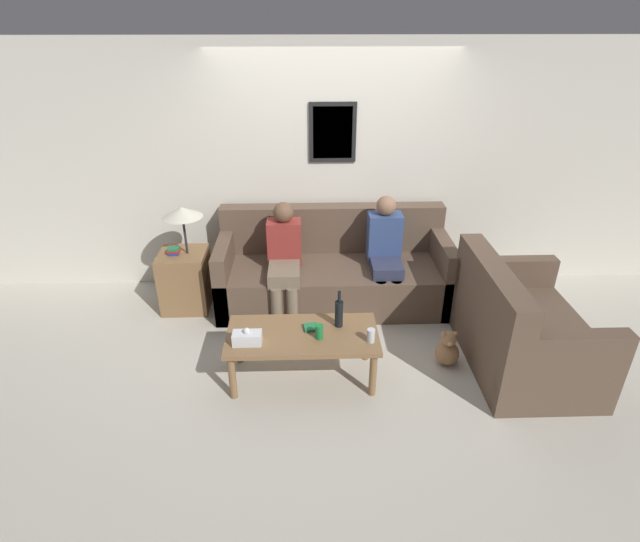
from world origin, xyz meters
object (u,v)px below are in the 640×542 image
(coffee_table, at_px, (302,339))
(teddy_bear, at_px, (447,350))
(couch_main, at_px, (333,272))
(person_left, at_px, (284,256))
(wine_bottle, at_px, (339,313))
(person_right, at_px, (385,250))
(drinking_glass, at_px, (371,335))
(couch_side, at_px, (520,332))

(coffee_table, distance_m, teddy_bear, 1.31)
(coffee_table, bearing_deg, couch_main, 75.78)
(couch_main, xyz_separation_m, person_left, (-0.51, -0.20, 0.30))
(wine_bottle, bearing_deg, person_right, 62.91)
(drinking_glass, bearing_deg, coffee_table, 166.77)
(drinking_glass, distance_m, teddy_bear, 0.86)
(couch_main, distance_m, drinking_glass, 1.46)
(couch_side, height_order, drinking_glass, couch_side)
(coffee_table, distance_m, drinking_glass, 0.57)
(coffee_table, relative_size, drinking_glass, 11.03)
(coffee_table, distance_m, person_right, 1.46)
(couch_side, relative_size, person_left, 1.21)
(wine_bottle, xyz_separation_m, drinking_glass, (0.24, -0.23, -0.07))
(couch_main, bearing_deg, teddy_bear, -50.62)
(person_right, relative_size, teddy_bear, 3.54)
(teddy_bear, bearing_deg, person_left, 146.85)
(wine_bottle, distance_m, teddy_bear, 1.06)
(wine_bottle, bearing_deg, drinking_glass, -44.00)
(couch_side, relative_size, drinking_glass, 12.12)
(wine_bottle, relative_size, teddy_bear, 0.99)
(couch_side, distance_m, teddy_bear, 0.64)
(wine_bottle, xyz_separation_m, person_right, (0.54, 1.06, 0.07))
(drinking_glass, relative_size, person_right, 0.10)
(couch_main, relative_size, person_right, 2.03)
(coffee_table, xyz_separation_m, drinking_glass, (0.55, -0.13, 0.11))
(drinking_glass, height_order, person_right, person_right)
(couch_main, distance_m, couch_side, 1.94)
(person_right, bearing_deg, coffee_table, -126.07)
(couch_main, xyz_separation_m, couch_side, (1.56, -1.16, 0.00))
(drinking_glass, bearing_deg, couch_main, 98.60)
(person_left, xyz_separation_m, person_right, (1.02, 0.06, 0.02))
(couch_side, bearing_deg, person_right, 45.50)
(coffee_table, relative_size, teddy_bear, 3.74)
(person_right, bearing_deg, teddy_bear, -66.92)
(couch_side, xyz_separation_m, wine_bottle, (-1.58, -0.03, 0.25))
(couch_side, bearing_deg, teddy_bear, 88.84)
(couch_main, relative_size, coffee_table, 1.92)
(couch_main, bearing_deg, couch_side, -36.82)
(teddy_bear, bearing_deg, drinking_glass, -159.07)
(couch_side, height_order, wine_bottle, couch_side)
(wine_bottle, bearing_deg, couch_main, 88.82)
(couch_main, bearing_deg, person_left, -158.14)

